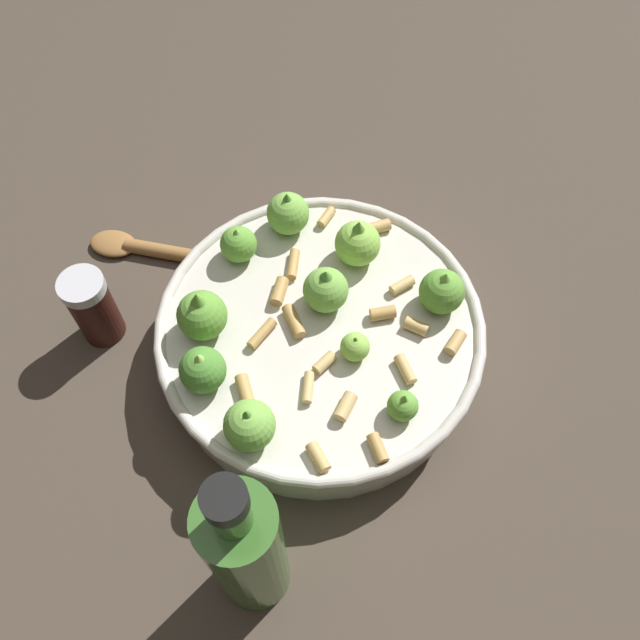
% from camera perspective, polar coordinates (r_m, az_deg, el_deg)
% --- Properties ---
extents(ground_plane, '(2.40, 2.40, 0.00)m').
position_cam_1_polar(ground_plane, '(0.68, 0.00, -2.77)').
color(ground_plane, '#42382D').
extents(cooking_pan, '(0.31, 0.31, 0.11)m').
position_cam_1_polar(cooking_pan, '(0.65, -0.19, -1.12)').
color(cooking_pan, beige).
rests_on(cooking_pan, ground).
extents(pepper_shaker, '(0.04, 0.04, 0.09)m').
position_cam_1_polar(pepper_shaker, '(0.69, -18.69, 1.01)').
color(pepper_shaker, '#33140F').
rests_on(pepper_shaker, ground).
extents(olive_oil_bottle, '(0.06, 0.06, 0.24)m').
position_cam_1_polar(olive_oil_bottle, '(0.52, -6.27, -18.84)').
color(olive_oil_bottle, '#336023').
rests_on(olive_oil_bottle, ground).
extents(wooden_spoon, '(0.16, 0.22, 0.02)m').
position_cam_1_polar(wooden_spoon, '(0.75, -11.36, 5.37)').
color(wooden_spoon, olive).
rests_on(wooden_spoon, ground).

